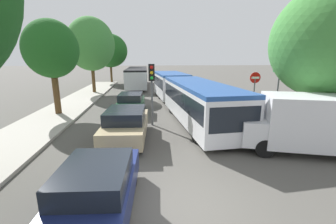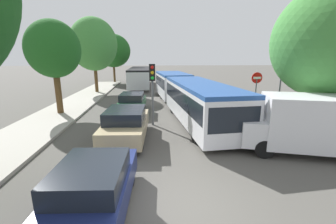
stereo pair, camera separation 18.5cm
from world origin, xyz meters
name	(u,v)px [view 2 (the right image)]	position (x,y,z in m)	size (l,w,h in m)	color
ground_plane	(176,206)	(0.00, 0.00, 0.00)	(200.00, 200.00, 0.00)	#4F4C47
kerb_strip_left	(71,107)	(-6.75, 12.27, 0.07)	(3.20, 34.55, 0.14)	#9E998E
articulated_bus	(185,92)	(1.85, 10.70, 1.36)	(3.73, 15.98, 2.35)	silver
city_bus_rear	(140,76)	(-1.96, 24.55, 1.38)	(2.48, 11.06, 2.38)	silver
queued_car_navy	(93,189)	(-2.03, -0.16, 0.69)	(1.86, 3.99, 1.36)	navy
queued_car_tan	(126,124)	(-1.77, 5.00, 0.75)	(2.03, 4.36, 1.48)	tan
queued_car_green	(132,103)	(-1.89, 10.36, 0.68)	(1.84, 3.95, 1.34)	#236638
white_van	(313,123)	(5.69, 2.88, 1.24)	(5.35, 3.28, 2.31)	silver
traffic_light	(152,81)	(-0.51, 7.21, 2.50)	(0.33, 0.37, 3.40)	#56595E
no_entry_sign	(256,87)	(6.16, 8.85, 1.88)	(0.70, 0.08, 2.82)	#56595E
direction_sign_post	(281,77)	(7.42, 8.28, 2.55)	(0.10, 1.40, 3.60)	#56595E
tree_left_mid	(53,51)	(-6.67, 10.04, 4.13)	(3.30, 3.30, 6.04)	#51381E
tree_left_far	(94,46)	(-6.30, 19.37, 4.89)	(4.78, 4.78, 7.69)	#51381E
tree_left_distant	(113,52)	(-5.92, 29.14, 4.52)	(4.99, 4.99, 7.01)	#51381E
tree_right_near	(327,45)	(7.34, 4.88, 4.28)	(4.98, 4.98, 6.93)	#51381E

